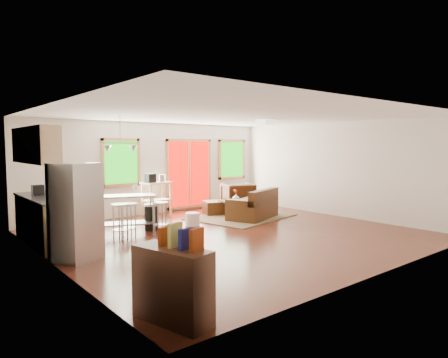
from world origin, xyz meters
TOP-DOWN VIEW (x-y plane):
  - floor at (0.00, 0.00)m, footprint 7.50×7.00m
  - ceiling at (0.00, 0.00)m, footprint 7.50×7.00m
  - back_wall at (0.00, 3.51)m, footprint 7.50×0.02m
  - left_wall at (-3.76, 0.00)m, footprint 0.02×7.00m
  - right_wall at (3.76, 0.00)m, footprint 0.02×7.00m
  - front_wall at (0.00, -3.51)m, footprint 7.50×0.02m
  - window_left at (-1.00, 3.46)m, footprint 1.10×0.05m
  - french_doors at (1.20, 3.46)m, footprint 1.60×0.05m
  - window_right at (2.90, 3.46)m, footprint 1.10×0.05m
  - rug at (1.55, 1.45)m, footprint 2.97×2.51m
  - loveseat at (1.63, 1.05)m, footprint 1.70×1.33m
  - coffee_table at (1.74, 1.73)m, footprint 1.19×0.90m
  - armchair at (2.34, 2.51)m, footprint 1.10×1.07m
  - ottoman at (1.23, 2.24)m, footprint 0.75×0.75m
  - pouf at (-0.12, 1.37)m, footprint 0.36×0.36m
  - vase at (1.68, 1.84)m, footprint 0.23×0.24m
  - cabinets at (-3.49, 1.70)m, footprint 0.64×2.24m
  - refrigerator at (-3.34, 0.13)m, footprint 0.87×0.86m
  - island at (-1.81, 1.58)m, footprint 1.45×0.97m
  - cup at (-1.46, 1.72)m, footprint 0.13×0.10m
  - bar_stool_a at (-2.19, 0.94)m, footprint 0.43×0.43m
  - bar_stool_b at (-1.94, 1.07)m, footprint 0.36×0.36m
  - bar_stool_c at (-1.25, 0.98)m, footprint 0.37×0.37m
  - trash_can at (-1.17, 1.52)m, footprint 0.44×0.44m
  - kitchen_cart at (-0.16, 3.11)m, footprint 0.83×0.59m
  - bookshelf at (-3.35, -2.94)m, footprint 0.58×0.99m
  - ceiling_flush at (1.60, 0.60)m, footprint 0.35×0.35m
  - pendant_light at (-1.90, 1.50)m, footprint 0.80×0.18m

SIDE VIEW (x-z plane):
  - floor at x=0.00m, z-range -0.02..0.00m
  - rug at x=1.55m, z-range 0.00..0.03m
  - pouf at x=-0.12m, z-range 0.00..0.31m
  - ottoman at x=1.23m, z-range 0.00..0.39m
  - trash_can at x=-1.17m, z-range 0.00..0.61m
  - loveseat at x=1.63m, z-range -0.08..0.72m
  - coffee_table at x=1.74m, z-range 0.15..0.57m
  - bookshelf at x=-3.35m, z-range -0.12..0.98m
  - armchair at x=2.34m, z-range 0.00..0.89m
  - vase at x=1.68m, z-range 0.36..0.68m
  - bar_stool_c at x=-1.25m, z-range 0.17..0.89m
  - bar_stool_b at x=-1.94m, z-range 0.18..0.92m
  - bar_stool_a at x=-2.19m, z-range 0.19..0.96m
  - island at x=-1.81m, z-range 0.16..1.01m
  - kitchen_cart at x=-0.16m, z-range 0.22..1.40m
  - refrigerator at x=-3.34m, z-range 0.00..1.65m
  - cabinets at x=-3.49m, z-range -0.22..2.08m
  - cup at x=-1.46m, z-range 0.95..1.08m
  - french_doors at x=1.20m, z-range 0.05..2.15m
  - back_wall at x=0.00m, z-range 0.00..2.60m
  - left_wall at x=-3.76m, z-range 0.00..2.60m
  - right_wall at x=3.76m, z-range 0.00..2.60m
  - front_wall at x=0.00m, z-range 0.00..2.60m
  - window_left at x=-1.00m, z-range 0.85..2.15m
  - window_right at x=2.90m, z-range 0.85..2.15m
  - pendant_light at x=-1.90m, z-range 1.50..2.29m
  - ceiling_flush at x=1.60m, z-range 2.47..2.59m
  - ceiling at x=0.00m, z-range 2.60..2.62m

